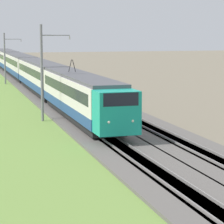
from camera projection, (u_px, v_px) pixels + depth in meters
ballast_main at (59, 106)px, 53.50m from camera, size 240.00×4.40×0.30m
ballast_adjacent at (100, 105)px, 54.69m from camera, size 240.00×4.40×0.30m
track_main at (59, 106)px, 53.49m from camera, size 240.00×1.57×0.45m
track_adjacent at (100, 104)px, 54.69m from camera, size 240.00×1.57×0.45m
passenger_train at (29, 69)px, 74.73m from camera, size 86.69×2.93×5.16m
catenary_mast_mid at (43, 72)px, 44.14m from camera, size 0.22×2.56×8.20m
catenary_mast_far at (5, 58)px, 76.33m from camera, size 0.22×2.56×7.47m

